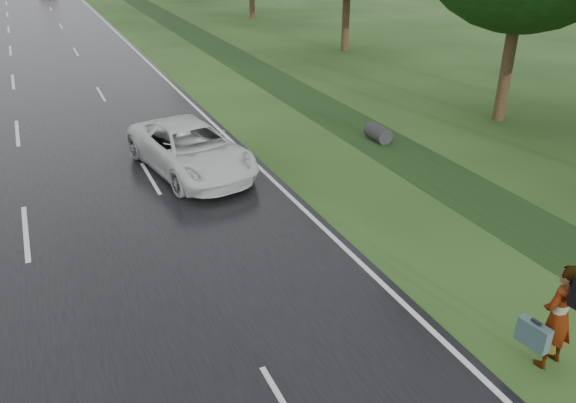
{
  "coord_description": "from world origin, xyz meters",
  "views": [
    {
      "loc": [
        0.84,
        -5.58,
        6.87
      ],
      "look_at": [
        5.51,
        4.56,
        1.3
      ],
      "focal_mm": 35.0,
      "sensor_mm": 36.0,
      "label": 1
    }
  ],
  "objects": [
    {
      "name": "edge_stripe_east",
      "position": [
        6.75,
        45.0,
        0.04
      ],
      "size": [
        0.12,
        180.0,
        0.01
      ],
      "primitive_type": "cube",
      "color": "silver",
      "rests_on": "road"
    },
    {
      "name": "drainage_ditch",
      "position": [
        11.5,
        18.71,
        0.04
      ],
      "size": [
        2.2,
        120.0,
        0.56
      ],
      "color": "black",
      "rests_on": "ground"
    },
    {
      "name": "center_line",
      "position": [
        0.0,
        45.0,
        0.04
      ],
      "size": [
        0.12,
        180.0,
        0.01
      ],
      "primitive_type": "cube",
      "color": "silver",
      "rests_on": "road"
    },
    {
      "name": "white_pickup",
      "position": [
        4.8,
        10.02,
        0.76
      ],
      "size": [
        3.21,
        5.51,
        1.44
      ],
      "primitive_type": "imported",
      "rotation": [
        0.0,
        0.0,
        0.17
      ],
      "color": "silver",
      "rests_on": "road"
    },
    {
      "name": "road",
      "position": [
        0.0,
        45.0,
        0.02
      ],
      "size": [
        14.0,
        180.0,
        0.04
      ],
      "primitive_type": "cube",
      "color": "black",
      "rests_on": "ground"
    },
    {
      "name": "pedestrian",
      "position": [
        8.04,
        -0.68,
        1.03
      ],
      "size": [
        0.96,
        0.77,
        1.99
      ],
      "rotation": [
        0.0,
        0.0,
        3.28
      ],
      "color": "#A5998C",
      "rests_on": "ground"
    }
  ]
}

